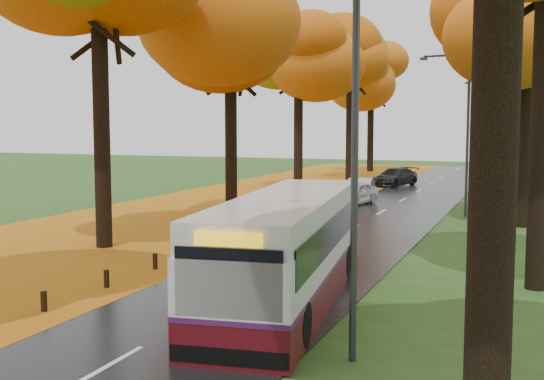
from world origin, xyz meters
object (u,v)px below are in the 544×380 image
Objects in this scene: car_white at (354,193)px; car_dark at (395,177)px; bus at (288,246)px; streetlamp_mid at (463,121)px; streetlamp_far at (492,122)px; car_silver at (360,189)px; streetlamp_near at (342,117)px.

car_white is 0.84× the size of car_dark.
car_white is at bearing 92.23° from bus.
streetlamp_far is at bearing 90.00° from streetlamp_mid.
streetlamp_far is at bearing 63.02° from car_silver.
car_silver is at bearing 142.15° from streetlamp_mid.
streetlamp_near is at bearing -61.35° from car_dark.
bus is at bearing -64.37° from car_dark.
car_dark is (-6.21, 15.04, -4.02)m from streetlamp_mid.
car_dark is (-6.21, 37.04, -4.02)m from streetlamp_near.
bus is at bearing -87.27° from car_silver.
car_silver is at bearing 109.24° from car_white.
car_dark is at bearing 99.52° from streetlamp_near.
car_dark is (0.09, 10.14, -0.00)m from car_silver.
bus is 2.66× the size of car_silver.
car_silver is at bearing -71.37° from car_dark.
car_white is at bearing -107.40° from streetlamp_far.
car_silver reaches higher than car_dark.
car_silver is (-6.30, 4.89, -4.02)m from streetlamp_mid.
streetlamp_far is 20.70m from car_white.
car_dark is at bearing -131.71° from streetlamp_far.
car_white is (-3.67, 21.01, -0.79)m from bus.
bus reaches higher than car_dark.
bus is at bearing -66.51° from car_white.
streetlamp_near is 0.76× the size of bus.
streetlamp_mid reaches higher than car_dark.
streetlamp_mid is 7.75m from car_white.
streetlamp_far is (0.00, 44.00, 0.00)m from streetlamp_near.
car_silver is at bearing -110.21° from streetlamp_far.
streetlamp_near is 1.00× the size of streetlamp_mid.
streetlamp_near reaches higher than car_white.
streetlamp_far is at bearing 86.18° from car_white.
car_silver is (-3.89, 23.27, -0.77)m from bus.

